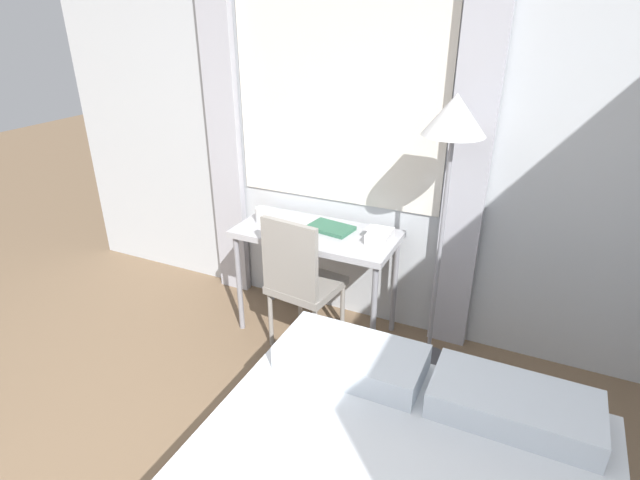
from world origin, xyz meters
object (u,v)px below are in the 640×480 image
Objects in this scene: desk_chair at (300,278)px; mug at (262,215)px; desk at (316,242)px; standing_lamp at (451,148)px; telephone at (380,235)px; book at (331,228)px.

mug is (-0.38, 0.20, 0.28)m from desk_chair.
desk is 0.62× the size of standing_lamp.
telephone reaches higher than desk.
desk is 10.41× the size of mug.
book is at bearing 9.06° from mug.
standing_lamp is 5.46× the size of book.
telephone is at bearing 37.13° from desk_chair.
standing_lamp is 16.69× the size of mug.
desk_chair is at bearing -167.91° from standing_lamp.
desk_chair reaches higher than telephone.
standing_lamp reaches higher than desk_chair.
book is at bearing 175.51° from telephone.
telephone is at bearing 4.64° from desk.
standing_lamp is at bearing 18.87° from desk_chair.
desk_chair is at bearing -149.65° from telephone.
desk_chair is at bearing -27.58° from mug.
standing_lamp is 0.95m from book.
book is at bearing 171.95° from standing_lamp.
telephone is at bearing -4.49° from book.
telephone is 1.86× the size of mug.
mug is (-0.80, -0.05, 0.01)m from telephone.
desk is 0.41m from mug.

